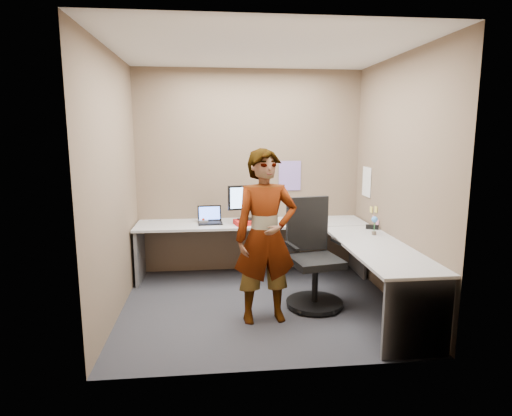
{
  "coord_description": "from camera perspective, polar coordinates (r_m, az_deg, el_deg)",
  "views": [
    {
      "loc": [
        -0.52,
        -4.42,
        1.89
      ],
      "look_at": [
        -0.02,
        0.25,
        1.05
      ],
      "focal_mm": 30.0,
      "sensor_mm": 36.0,
      "label": 1
    }
  ],
  "objects": [
    {
      "name": "ceiling",
      "position": [
        4.52,
        0.66,
        20.44
      ],
      "size": [
        3.0,
        3.0,
        0.0
      ],
      "primitive_type": "plane",
      "rotation": [
        3.14,
        0.0,
        0.0
      ],
      "color": "white",
      "rests_on": "wall_back"
    },
    {
      "name": "sticky_note_d",
      "position": [
        5.59,
        15.11,
        -0.21
      ],
      "size": [
        0.01,
        0.07,
        0.07
      ],
      "primitive_type": "cube",
      "color": "#F2E059",
      "rests_on": "wall_right"
    },
    {
      "name": "wall_back",
      "position": [
        5.77,
        -0.88,
        4.77
      ],
      "size": [
        3.0,
        0.0,
        3.0
      ],
      "primitive_type": "plane",
      "rotation": [
        1.57,
        0.0,
        0.0
      ],
      "color": "brown",
      "rests_on": "ground"
    },
    {
      "name": "desk",
      "position": [
        5.07,
        5.02,
        -4.77
      ],
      "size": [
        2.98,
        2.58,
        0.73
      ],
      "color": "#AAAAAA",
      "rests_on": "ground"
    },
    {
      "name": "flower",
      "position": [
        5.04,
        15.52,
        -1.89
      ],
      "size": [
        0.07,
        0.07,
        0.22
      ],
      "color": "brown",
      "rests_on": "desk"
    },
    {
      "name": "sticky_note_b",
      "position": [
        5.51,
        15.43,
        -1.42
      ],
      "size": [
        0.01,
        0.07,
        0.07
      ],
      "primitive_type": "cube",
      "color": "pink",
      "rests_on": "wall_right"
    },
    {
      "name": "monitor",
      "position": [
        5.39,
        -1.35,
        1.15
      ],
      "size": [
        0.46,
        0.17,
        0.44
      ],
      "rotation": [
        0.0,
        0.0,
        0.22
      ],
      "color": "black",
      "rests_on": "paper_ream"
    },
    {
      "name": "person",
      "position": [
        4.23,
        1.28,
        -3.87
      ],
      "size": [
        0.68,
        0.49,
        1.73
      ],
      "primitive_type": "imported",
      "rotation": [
        0.0,
        0.0,
        0.12
      ],
      "color": "#999399",
      "rests_on": "ground"
    },
    {
      "name": "sticky_note_a",
      "position": [
        5.45,
        15.69,
        -0.18
      ],
      "size": [
        0.01,
        0.07,
        0.07
      ],
      "primitive_type": "cube",
      "color": "#F2E059",
      "rests_on": "wall_right"
    },
    {
      "name": "wall_right",
      "position": [
        4.89,
        18.38,
        3.28
      ],
      "size": [
        0.0,
        2.7,
        2.7
      ],
      "primitive_type": "plane",
      "rotation": [
        1.57,
        0.0,
        -1.57
      ],
      "color": "brown",
      "rests_on": "ground"
    },
    {
      "name": "calendar_purple",
      "position": [
        5.84,
        4.53,
        4.31
      ],
      "size": [
        0.3,
        0.01,
        0.4
      ],
      "primitive_type": "cube",
      "color": "#846BB7",
      "rests_on": "wall_back"
    },
    {
      "name": "calendar_white",
      "position": [
        5.73,
        14.54,
        3.4
      ],
      "size": [
        0.01,
        0.28,
        0.38
      ],
      "primitive_type": "cube",
      "color": "white",
      "rests_on": "wall_right"
    },
    {
      "name": "origami",
      "position": [
        5.39,
        -1.49,
        -1.97
      ],
      "size": [
        0.1,
        0.1,
        0.06
      ],
      "primitive_type": "cone",
      "color": "white",
      "rests_on": "desk"
    },
    {
      "name": "sticky_note_c",
      "position": [
        5.41,
        15.88,
        -1.88
      ],
      "size": [
        0.01,
        0.07,
        0.07
      ],
      "primitive_type": "cube",
      "color": "pink",
      "rests_on": "wall_right"
    },
    {
      "name": "stapler",
      "position": [
        5.35,
        15.23,
        -2.45
      ],
      "size": [
        0.15,
        0.1,
        0.05
      ],
      "primitive_type": "cube",
      "rotation": [
        0.0,
        0.0,
        -0.4
      ],
      "color": "black",
      "rests_on": "desk"
    },
    {
      "name": "paper_ream",
      "position": [
        5.43,
        -1.32,
        -1.89
      ],
      "size": [
        0.33,
        0.27,
        0.06
      ],
      "primitive_type": "cube",
      "rotation": [
        0.0,
        0.0,
        0.22
      ],
      "color": "#B61512",
      "rests_on": "desk"
    },
    {
      "name": "trackball_mouse",
      "position": [
        5.53,
        -7.02,
        -1.77
      ],
      "size": [
        0.12,
        0.08,
        0.07
      ],
      "color": "#B7B7BC",
      "rests_on": "desk"
    },
    {
      "name": "office_chair",
      "position": [
        4.75,
        7.57,
        -7.29
      ],
      "size": [
        0.65,
        0.62,
        1.16
      ],
      "rotation": [
        0.0,
        0.0,
        0.19
      ],
      "color": "black",
      "rests_on": "ground"
    },
    {
      "name": "ground",
      "position": [
        4.84,
        0.59,
        -12.86
      ],
      "size": [
        3.0,
        3.0,
        0.0
      ],
      "primitive_type": "plane",
      "color": "#25252A",
      "rests_on": "ground"
    },
    {
      "name": "laptop",
      "position": [
        5.54,
        -6.17,
        -1.43
      ],
      "size": [
        0.32,
        0.27,
        0.22
      ],
      "rotation": [
        0.0,
        0.0,
        0.07
      ],
      "color": "black",
      "rests_on": "desk"
    },
    {
      "name": "wall_left",
      "position": [
        4.56,
        -18.46,
        2.81
      ],
      "size": [
        0.0,
        2.7,
        2.7
      ],
      "primitive_type": "plane",
      "rotation": [
        1.57,
        0.0,
        1.57
      ],
      "color": "brown",
      "rests_on": "ground"
    }
  ]
}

